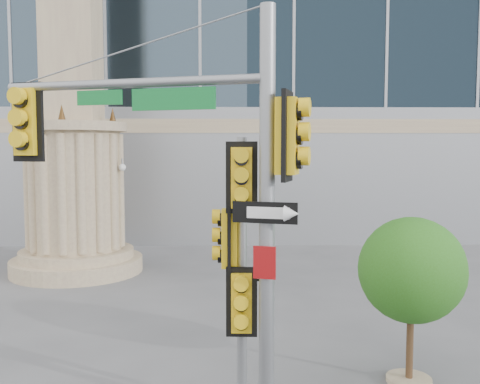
{
  "coord_description": "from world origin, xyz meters",
  "views": [
    {
      "loc": [
        -0.84,
        -9.17,
        4.21
      ],
      "look_at": [
        -0.58,
        2.0,
        3.31
      ],
      "focal_mm": 40.0,
      "sensor_mm": 36.0,
      "label": 1
    }
  ],
  "objects": [
    {
      "name": "monument",
      "position": [
        -6.0,
        9.0,
        5.52
      ],
      "size": [
        4.4,
        4.4,
        16.6
      ],
      "color": "tan",
      "rests_on": "ground"
    },
    {
      "name": "main_signal_pole",
      "position": [
        -1.34,
        -1.05,
        3.89
      ],
      "size": [
        4.72,
        1.85,
        6.28
      ],
      "rotation": [
        0.0,
        0.0,
        -0.3
      ],
      "color": "slate",
      "rests_on": "ground"
    },
    {
      "name": "secondary_signal_pole",
      "position": [
        -0.67,
        -0.96,
        2.58
      ],
      "size": [
        0.75,
        0.59,
        4.39
      ],
      "rotation": [
        0.0,
        0.0,
        -0.05
      ],
      "color": "slate",
      "rests_on": "ground"
    },
    {
      "name": "street_tree",
      "position": [
        2.47,
        0.13,
        1.98
      ],
      "size": [
        1.93,
        1.89,
        3.01
      ],
      "color": "tan",
      "rests_on": "ground"
    }
  ]
}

